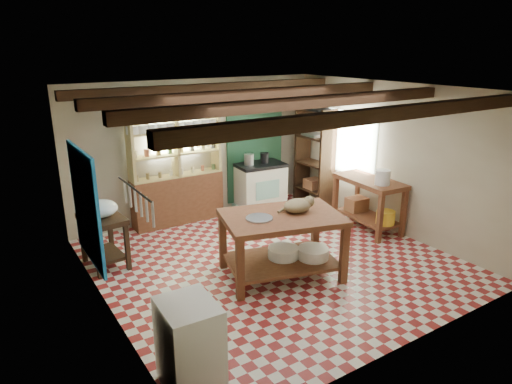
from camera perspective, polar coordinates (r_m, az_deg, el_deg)
floor at (r=7.13m, az=2.14°, el=-8.66°), size 5.00×5.00×0.02m
ceiling at (r=6.41m, az=2.41°, el=12.72°), size 5.00×5.00×0.02m
wall_back at (r=8.75m, az=-7.19°, el=5.36°), size 5.00×0.04×2.60m
wall_front at (r=4.94m, az=19.20°, el=-5.46°), size 5.00×0.04×2.60m
wall_left at (r=5.67m, az=-18.95°, el=-2.44°), size 0.04×5.00×2.60m
wall_right at (r=8.30m, az=16.60°, el=4.07°), size 0.04×5.00×2.60m
ceiling_beams at (r=6.42m, az=2.40°, el=11.66°), size 5.00×3.80×0.15m
blue_wall_patch at (r=6.57m, az=-20.51°, el=-1.70°), size 0.04×1.40×1.60m
green_wall_patch at (r=9.33m, az=-0.14°, el=5.96°), size 1.30×0.04×2.30m
window_back at (r=8.46m, az=-10.31°, el=7.54°), size 0.90×0.02×0.80m
window_right at (r=8.93m, az=11.74°, el=6.03°), size 0.02×1.30×1.20m
utensil_rail at (r=4.43m, az=-14.90°, el=-1.07°), size 0.06×0.90×0.28m
pot_rack at (r=8.84m, az=1.35°, el=11.40°), size 0.86×0.12×0.36m
shelving_unit at (r=8.41m, az=-9.95°, el=3.32°), size 1.70×0.34×2.20m
tall_rack at (r=9.46m, az=7.34°, el=4.43°), size 0.40×0.86×2.00m
work_table at (r=6.53m, az=3.20°, el=-6.68°), size 1.86×1.48×0.92m
stove at (r=9.22m, az=0.51°, el=0.78°), size 1.00×0.71×0.93m
prep_table at (r=7.19m, az=-18.43°, el=-5.85°), size 0.60×0.82×0.79m
white_cabinet at (r=4.60m, az=-8.29°, el=-18.53°), size 0.53×0.63×0.91m
right_counter at (r=8.40m, az=13.83°, el=-1.47°), size 0.75×1.35×0.93m
cat at (r=6.45m, az=5.21°, el=-1.70°), size 0.45×0.36×0.19m
steel_tray at (r=6.20m, az=0.41°, el=-3.29°), size 0.45×0.45×0.02m
basin_large at (r=6.65m, az=3.44°, el=-7.54°), size 0.55×0.55×0.16m
basin_small at (r=6.67m, az=7.14°, el=-7.58°), size 0.55×0.55×0.16m
kettle_left at (r=8.96m, az=-0.89°, el=4.09°), size 0.21×0.21×0.22m
kettle_right at (r=9.12m, az=1.07°, el=4.29°), size 0.18×0.18×0.21m
enamel_bowl at (r=7.00m, az=-18.84°, el=-1.97°), size 0.52×0.52×0.24m
white_bucket at (r=7.95m, az=15.54°, el=1.79°), size 0.27×0.27×0.25m
wicker_basket at (r=8.64m, az=12.46°, el=-1.49°), size 0.38×0.31×0.25m
yellow_tub at (r=8.13m, az=15.88°, el=-3.07°), size 0.34×0.34×0.23m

